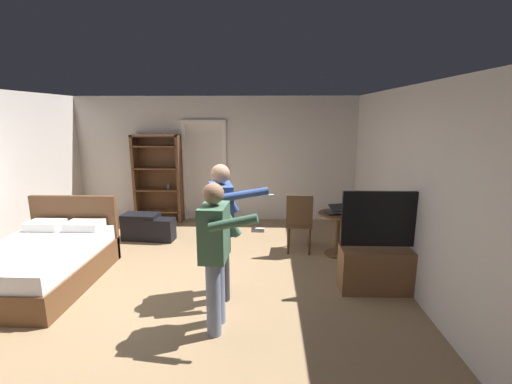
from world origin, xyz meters
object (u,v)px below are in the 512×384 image
laptop (338,211)px  person_blue_shirt (216,248)px  person_striped_shirt (222,222)px  suitcase_small (161,230)px  bookshelf (158,175)px  tv_flatscreen (387,262)px  bed (44,261)px  wooden_chair (299,221)px  bottle_on_table (349,209)px  side_table (338,227)px  suitcase_dark (141,226)px

laptop → person_blue_shirt: person_blue_shirt is taller
person_striped_shirt → suitcase_small: 2.51m
bookshelf → tv_flatscreen: size_ratio=1.38×
tv_flatscreen → laptop: size_ratio=3.38×
person_striped_shirt → bed: bearing=174.2°
tv_flatscreen → wooden_chair: tv_flatscreen is taller
bottle_on_table → suitcase_small: size_ratio=0.46×
side_table → laptop: laptop is taller
side_table → person_striped_shirt: (-1.67, -1.38, 0.50)m
laptop → bottle_on_table: (0.16, -0.04, 0.04)m
wooden_chair → suitcase_dark: bearing=168.9°
person_striped_shirt → suitcase_dark: 2.78m
wooden_chair → person_striped_shirt: (-1.07, -1.46, 0.43)m
wooden_chair → person_blue_shirt: person_blue_shirt is taller
side_table → wooden_chair: bearing=172.4°
tv_flatscreen → bottle_on_table: 1.21m
person_striped_shirt → suitcase_small: bearing=125.5°
bookshelf → person_blue_shirt: bookshelf is taller
bed → person_striped_shirt: (2.47, -0.25, 0.67)m
bottle_on_table → laptop: bearing=166.6°
bookshelf → suitcase_dark: size_ratio=2.92×
person_blue_shirt → person_striped_shirt: 0.72m
bookshelf → suitcase_small: bookshelf is taller
tv_flatscreen → suitcase_dark: (-3.85, 1.83, -0.15)m
person_blue_shirt → tv_flatscreen: bearing=23.7°
bottle_on_table → side_table: bearing=150.3°
bed → bottle_on_table: bed is taller
tv_flatscreen → person_striped_shirt: 2.17m
wooden_chair → suitcase_small: 2.52m
bookshelf → laptop: bookshelf is taller
side_table → wooden_chair: (-0.61, 0.08, 0.07)m
bottle_on_table → person_striped_shirt: size_ratio=0.13×
wooden_chair → person_blue_shirt: 2.44m
tv_flatscreen → bottle_on_table: tv_flatscreen is taller
bed → wooden_chair: 3.74m
bottle_on_table → suitcase_dark: bearing=168.7°
tv_flatscreen → side_table: bearing=108.9°
side_table → person_blue_shirt: size_ratio=0.44×
bookshelf → side_table: 3.91m
suitcase_dark → suitcase_small: 0.39m
bookshelf → suitcase_dark: bookshelf is taller
wooden_chair → laptop: bearing=-11.8°
person_striped_shirt → person_blue_shirt: bearing=-88.3°
bed → bottle_on_table: 4.43m
suitcase_dark → person_blue_shirt: bearing=-52.4°
person_blue_shirt → bottle_on_table: bearing=48.4°
side_table → bottle_on_table: bearing=-29.7°
wooden_chair → suitcase_small: bearing=168.9°
bookshelf → side_table: bearing=-27.6°
bookshelf → person_striped_shirt: 3.63m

